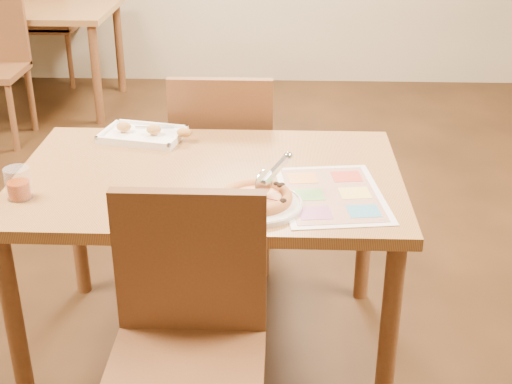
{
  "coord_description": "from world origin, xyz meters",
  "views": [
    {
      "loc": [
        0.25,
        -2.18,
        1.7
      ],
      "look_at": [
        0.17,
        -0.24,
        0.77
      ],
      "focal_mm": 50.0,
      "sensor_mm": 36.0,
      "label": 1
    }
  ],
  "objects_px": {
    "appetizer_tray": "(145,135)",
    "glass_tumbler": "(18,185)",
    "pizza": "(256,197)",
    "plate": "(256,204)",
    "menu": "(332,194)",
    "bg_table": "(22,19)",
    "chair_near": "(188,317)",
    "chair_far": "(223,149)",
    "bg_chair_far": "(45,14)",
    "dining_table": "(209,197)",
    "pizza_cutter": "(272,174)"
  },
  "relations": [
    {
      "from": "chair_far",
      "to": "glass_tumbler",
      "type": "distance_m",
      "value": 1.01
    },
    {
      "from": "chair_far",
      "to": "glass_tumbler",
      "type": "bearing_deg",
      "value": 54.58
    },
    {
      "from": "menu",
      "to": "chair_near",
      "type": "bearing_deg",
      "value": -131.93
    },
    {
      "from": "glass_tumbler",
      "to": "bg_chair_far",
      "type": "bearing_deg",
      "value": 106.33
    },
    {
      "from": "chair_near",
      "to": "dining_table",
      "type": "bearing_deg",
      "value": 90.0
    },
    {
      "from": "pizza_cutter",
      "to": "menu",
      "type": "bearing_deg",
      "value": -41.34
    },
    {
      "from": "chair_far",
      "to": "menu",
      "type": "relative_size",
      "value": 1.06
    },
    {
      "from": "appetizer_tray",
      "to": "glass_tumbler",
      "type": "distance_m",
      "value": 0.61
    },
    {
      "from": "menu",
      "to": "dining_table",
      "type": "bearing_deg",
      "value": 160.02
    },
    {
      "from": "pizza",
      "to": "menu",
      "type": "xyz_separation_m",
      "value": [
        0.24,
        0.08,
        -0.02
      ]
    },
    {
      "from": "bg_table",
      "to": "menu",
      "type": "relative_size",
      "value": 2.93
    },
    {
      "from": "bg_chair_far",
      "to": "pizza_cutter",
      "type": "height_order",
      "value": "bg_chair_far"
    },
    {
      "from": "chair_far",
      "to": "bg_table",
      "type": "relative_size",
      "value": 0.36
    },
    {
      "from": "bg_table",
      "to": "menu",
      "type": "bearing_deg",
      "value": -55.75
    },
    {
      "from": "dining_table",
      "to": "menu",
      "type": "xyz_separation_m",
      "value": [
        0.41,
        -0.15,
        0.09
      ]
    },
    {
      "from": "appetizer_tray",
      "to": "chair_near",
      "type": "bearing_deg",
      "value": -73.58
    },
    {
      "from": "chair_far",
      "to": "bg_table",
      "type": "bearing_deg",
      "value": -53.95
    },
    {
      "from": "dining_table",
      "to": "pizza",
      "type": "distance_m",
      "value": 0.31
    },
    {
      "from": "plate",
      "to": "pizza_cutter",
      "type": "bearing_deg",
      "value": 45.43
    },
    {
      "from": "bg_chair_far",
      "to": "pizza_cutter",
      "type": "relative_size",
      "value": 3.27
    },
    {
      "from": "dining_table",
      "to": "pizza",
      "type": "bearing_deg",
      "value": -53.18
    },
    {
      "from": "chair_far",
      "to": "pizza",
      "type": "xyz_separation_m",
      "value": [
        0.17,
        -0.83,
        0.18
      ]
    },
    {
      "from": "pizza",
      "to": "appetizer_tray",
      "type": "distance_m",
      "value": 0.71
    },
    {
      "from": "bg_chair_far",
      "to": "menu",
      "type": "bearing_deg",
      "value": 120.19
    },
    {
      "from": "chair_near",
      "to": "chair_far",
      "type": "bearing_deg",
      "value": 90.0
    },
    {
      "from": "chair_far",
      "to": "pizza_cutter",
      "type": "xyz_separation_m",
      "value": [
        0.22,
        -0.79,
        0.24
      ]
    },
    {
      "from": "pizza",
      "to": "glass_tumbler",
      "type": "relative_size",
      "value": 2.24
    },
    {
      "from": "plate",
      "to": "chair_near",
      "type": "bearing_deg",
      "value": -115.2
    },
    {
      "from": "chair_near",
      "to": "plate",
      "type": "distance_m",
      "value": 0.43
    },
    {
      "from": "plate",
      "to": "menu",
      "type": "distance_m",
      "value": 0.25
    },
    {
      "from": "bg_chair_far",
      "to": "glass_tumbler",
      "type": "height_order",
      "value": "bg_chair_far"
    },
    {
      "from": "bg_table",
      "to": "bg_chair_far",
      "type": "height_order",
      "value": "bg_chair_far"
    },
    {
      "from": "dining_table",
      "to": "bg_table",
      "type": "xyz_separation_m",
      "value": [
        -1.6,
        2.8,
        0.0
      ]
    },
    {
      "from": "dining_table",
      "to": "bg_chair_far",
      "type": "height_order",
      "value": "bg_chair_far"
    },
    {
      "from": "pizza_cutter",
      "to": "glass_tumbler",
      "type": "distance_m",
      "value": 0.79
    },
    {
      "from": "chair_far",
      "to": "bg_table",
      "type": "xyz_separation_m",
      "value": [
        -1.6,
        2.2,
        0.07
      ]
    },
    {
      "from": "bg_table",
      "to": "plate",
      "type": "bearing_deg",
      "value": -59.76
    },
    {
      "from": "bg_chair_far",
      "to": "pizza",
      "type": "height_order",
      "value": "bg_chair_far"
    },
    {
      "from": "plate",
      "to": "appetizer_tray",
      "type": "xyz_separation_m",
      "value": [
        -0.44,
        0.56,
        0.01
      ]
    },
    {
      "from": "chair_near",
      "to": "bg_table",
      "type": "distance_m",
      "value": 3.76
    },
    {
      "from": "bg_table",
      "to": "plate",
      "type": "height_order",
      "value": "plate"
    },
    {
      "from": "bg_table",
      "to": "glass_tumbler",
      "type": "relative_size",
      "value": 12.98
    },
    {
      "from": "bg_table",
      "to": "appetizer_tray",
      "type": "distance_m",
      "value": 2.81
    },
    {
      "from": "chair_far",
      "to": "menu",
      "type": "bearing_deg",
      "value": 118.52
    },
    {
      "from": "dining_table",
      "to": "menu",
      "type": "distance_m",
      "value": 0.44
    },
    {
      "from": "bg_chair_far",
      "to": "appetizer_tray",
      "type": "distance_m",
      "value": 3.27
    },
    {
      "from": "chair_near",
      "to": "bg_table",
      "type": "xyz_separation_m",
      "value": [
        -1.6,
        3.4,
        0.07
      ]
    },
    {
      "from": "chair_near",
      "to": "pizza_cutter",
      "type": "bearing_deg",
      "value": 62.06
    },
    {
      "from": "dining_table",
      "to": "bg_table",
      "type": "height_order",
      "value": "same"
    },
    {
      "from": "dining_table",
      "to": "chair_far",
      "type": "height_order",
      "value": "chair_far"
    }
  ]
}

